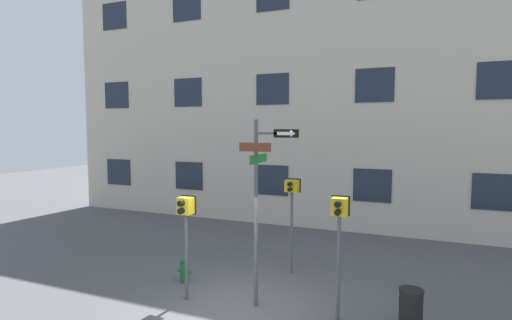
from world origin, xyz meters
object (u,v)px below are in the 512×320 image
pedestrian_signal_right (339,224)px  pedestrian_signal_left (186,218)px  pedestrian_signal_across (292,199)px  fire_hydrant (184,270)px  trash_bin (411,310)px  street_sign_pole (260,196)px

pedestrian_signal_right → pedestrian_signal_left: bearing=-173.9°
pedestrian_signal_across → fire_hydrant: bearing=-144.2°
pedestrian_signal_left → trash_bin: pedestrian_signal_left is taller
street_sign_pole → pedestrian_signal_left: 1.84m
street_sign_pole → trash_bin: street_sign_pole is taller
street_sign_pole → pedestrian_signal_left: (-1.71, -0.32, -0.58)m
pedestrian_signal_right → pedestrian_signal_across: (-1.72, 2.23, 0.02)m
pedestrian_signal_across → pedestrian_signal_right: bearing=-52.4°
trash_bin → street_sign_pole: bearing=-177.3°
fire_hydrant → trash_bin: trash_bin is taller
pedestrian_signal_across → fire_hydrant: 3.41m
street_sign_pole → pedestrian_signal_right: (1.75, 0.05, -0.48)m
pedestrian_signal_right → trash_bin: bearing=4.0°
pedestrian_signal_left → trash_bin: bearing=5.5°
pedestrian_signal_right → pedestrian_signal_across: size_ratio=1.00×
pedestrian_signal_across → fire_hydrant: pedestrian_signal_across is taller
pedestrian_signal_left → fire_hydrant: size_ratio=3.62×
pedestrian_signal_right → pedestrian_signal_across: pedestrian_signal_across is taller
street_sign_pole → pedestrian_signal_across: bearing=89.1°
street_sign_pole → trash_bin: bearing=2.7°
pedestrian_signal_left → fire_hydrant: bearing=125.4°
pedestrian_signal_right → trash_bin: size_ratio=3.10×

